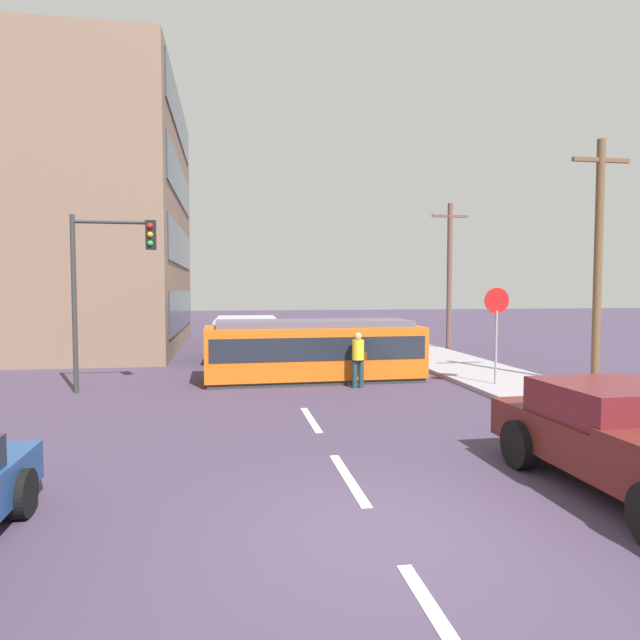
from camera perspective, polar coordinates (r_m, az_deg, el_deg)
The scene contains 15 objects.
ground_plane at distance 16.78m, azimuth -2.99°, elevation -7.04°, with size 120.00×120.00×0.00m, color #42354B.
sidewalk_curb_right at distance 15.41m, azimuth 25.20°, elevation -8.01°, with size 3.20×36.00×0.14m, color #97939B.
lane_stripe_0 at distance 5.64m, azimuth 12.92°, elevation -28.87°, with size 0.16×2.40×0.01m, color silver.
lane_stripe_1 at distance 9.11m, azimuth 2.92°, elevation -15.91°, with size 0.16×2.40×0.01m, color silver.
lane_stripe_2 at distance 12.90m, azimuth -0.96°, elevation -10.16°, with size 0.16×2.40×0.01m, color silver.
lane_stripe_3 at distance 24.11m, azimuth -4.99°, elevation -3.89°, with size 0.16×2.40×0.01m, color silver.
lane_stripe_4 at distance 30.06m, azimuth -5.89°, elevation -2.48°, with size 0.16×2.40×0.01m, color silver.
streetcar_tram at distance 18.17m, azimuth -0.66°, elevation -3.01°, with size 7.03×2.67×1.96m.
city_bus at distance 23.50m, azimuth -7.56°, elevation -1.64°, with size 2.68×5.33×1.75m.
pedestrian_crossing at distance 16.81m, azimuth 3.95°, elevation -3.77°, with size 0.45×0.36×1.67m.
pickup_truck_parked at distance 9.35m, azimuth 29.87°, elevation -10.78°, with size 2.34×5.03×1.55m.
stop_sign at distance 17.32m, azimuth 17.67°, elevation 0.45°, with size 0.76×0.07×2.88m.
traffic_light_mast at distance 17.13m, azimuth -21.07°, elevation 4.83°, with size 2.35×0.33×5.09m.
utility_pole_near at distance 18.38m, azimuth 26.64°, elevation 5.56°, with size 1.80×0.24×7.34m.
utility_pole_mid at distance 27.41m, azimuth 13.14°, elevation 4.63°, with size 1.80×0.24×7.04m.
Camera 1 is at (-1.85, -6.41, 3.00)m, focal length 31.18 mm.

